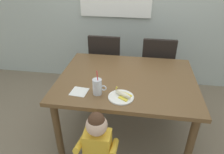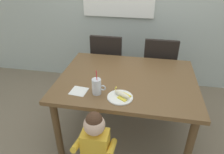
{
  "view_description": "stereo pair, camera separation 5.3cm",
  "coord_description": "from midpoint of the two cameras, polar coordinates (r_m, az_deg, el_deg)",
  "views": [
    {
      "loc": [
        0.12,
        -1.85,
        1.83
      ],
      "look_at": [
        -0.14,
        -0.11,
        0.81
      ],
      "focal_mm": 32.99,
      "sensor_mm": 36.0,
      "label": 1
    },
    {
      "loc": [
        0.18,
        -1.84,
        1.83
      ],
      "look_at": [
        -0.14,
        -0.11,
        0.81
      ],
      "focal_mm": 32.99,
      "sensor_mm": 36.0,
      "label": 2
    }
  ],
  "objects": [
    {
      "name": "paper_napkin",
      "position": [
        1.94,
        -8.41,
        -3.91
      ],
      "size": [
        0.16,
        0.16,
        0.0
      ],
      "primitive_type": "cube",
      "rotation": [
        0.0,
        0.0,
        -0.1
      ],
      "color": "white",
      "rests_on": "dining_table"
    },
    {
      "name": "toddler_standing",
      "position": [
        1.76,
        -3.74,
        -17.82
      ],
      "size": [
        0.33,
        0.24,
        0.84
      ],
      "color": "#3F4760",
      "rests_on": "ground"
    },
    {
      "name": "dining_chair_right",
      "position": [
        2.91,
        13.28,
        2.89
      ],
      "size": [
        0.44,
        0.45,
        0.96
      ],
      "rotation": [
        0.0,
        0.0,
        3.14
      ],
      "color": "black",
      "rests_on": "ground"
    },
    {
      "name": "milk_cup",
      "position": [
        1.86,
        -3.42,
        -2.87
      ],
      "size": [
        0.13,
        0.08,
        0.25
      ],
      "color": "silver",
      "rests_on": "dining_table"
    },
    {
      "name": "ground_plane",
      "position": [
        2.6,
        4.2,
        -14.76
      ],
      "size": [
        24.0,
        24.0,
        0.0
      ],
      "primitive_type": "plane",
      "color": "#7A6B56"
    },
    {
      "name": "dining_chair_left",
      "position": [
        2.95,
        -0.66,
        4.18
      ],
      "size": [
        0.44,
        0.44,
        0.96
      ],
      "rotation": [
        0.0,
        0.0,
        3.14
      ],
      "color": "black",
      "rests_on": "ground"
    },
    {
      "name": "snack_plate",
      "position": [
        1.84,
        3.08,
        -5.64
      ],
      "size": [
        0.23,
        0.23,
        0.01
      ],
      "primitive_type": "cylinder",
      "color": "white",
      "rests_on": "dining_table"
    },
    {
      "name": "peeled_banana",
      "position": [
        1.83,
        3.67,
        -4.88
      ],
      "size": [
        0.17,
        0.15,
        0.07
      ],
      "rotation": [
        0.0,
        0.0,
        -0.57
      ],
      "color": "#F4EAC6",
      "rests_on": "snack_plate"
    },
    {
      "name": "dining_table",
      "position": [
        2.19,
        4.84,
        -2.33
      ],
      "size": [
        1.41,
        1.09,
        0.75
      ],
      "color": "brown",
      "rests_on": "ground"
    }
  ]
}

